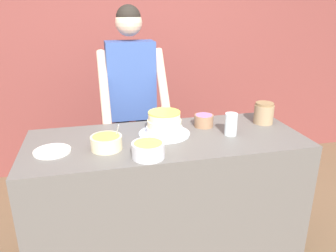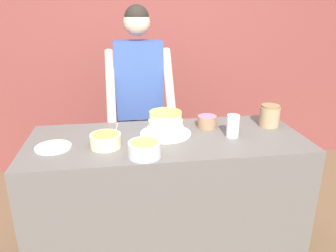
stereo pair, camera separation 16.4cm
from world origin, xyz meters
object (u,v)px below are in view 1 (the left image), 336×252
object	(u,v)px
drinking_glass	(231,124)
ceramic_plate	(52,151)
person_baker	(132,92)
frosting_bowl_olive	(106,142)
cake	(165,124)
frosting_bowl_purple	(204,120)
frosting_bowl_yellow	(148,149)
stoneware_jar	(264,113)

from	to	relation	value
drinking_glass	ceramic_plate	world-z (taller)	drinking_glass
person_baker	frosting_bowl_olive	bearing A→B (deg)	-107.84
cake	frosting_bowl_purple	world-z (taller)	cake
frosting_bowl_yellow	drinking_glass	bearing A→B (deg)	19.81
frosting_bowl_olive	drinking_glass	size ratio (longest dim) A/B	1.26
drinking_glass	stoneware_jar	world-z (taller)	stoneware_jar
ceramic_plate	drinking_glass	bearing A→B (deg)	0.76
ceramic_plate	frosting_bowl_olive	bearing A→B (deg)	-5.04
drinking_glass	ceramic_plate	distance (m)	1.14
person_baker	cake	xyz separation A→B (m)	(0.13, -0.66, -0.07)
drinking_glass	frosting_bowl_purple	bearing A→B (deg)	121.29
frosting_bowl_olive	ceramic_plate	xyz separation A→B (m)	(-0.32, 0.03, -0.04)
frosting_bowl_yellow	ceramic_plate	distance (m)	0.58
cake	frosting_bowl_yellow	size ratio (longest dim) A/B	1.82
frosting_bowl_yellow	ceramic_plate	bearing A→B (deg)	159.70
person_baker	frosting_bowl_yellow	size ratio (longest dim) A/B	9.29
person_baker	frosting_bowl_olive	xyz separation A→B (m)	(-0.26, -0.81, -0.10)
person_baker	drinking_glass	bearing A→B (deg)	-54.02
frosting_bowl_purple	frosting_bowl_yellow	xyz separation A→B (m)	(-0.48, -0.41, 0.00)
frosting_bowl_yellow	frosting_bowl_purple	bearing A→B (deg)	40.81
drinking_glass	cake	bearing A→B (deg)	165.47
frosting_bowl_yellow	ceramic_plate	xyz separation A→B (m)	(-0.54, 0.20, -0.04)
frosting_bowl_purple	stoneware_jar	bearing A→B (deg)	-4.39
drinking_glass	ceramic_plate	bearing A→B (deg)	-179.24
frosting_bowl_purple	drinking_glass	world-z (taller)	drinking_glass
frosting_bowl_olive	drinking_glass	bearing A→B (deg)	3.01
frosting_bowl_olive	frosting_bowl_yellow	world-z (taller)	frosting_bowl_olive
cake	frosting_bowl_olive	bearing A→B (deg)	-158.76
frosting_bowl_olive	stoneware_jar	xyz separation A→B (m)	(1.15, 0.21, 0.03)
drinking_glass	stoneware_jar	size ratio (longest dim) A/B	0.96
frosting_bowl_purple	frosting_bowl_yellow	size ratio (longest dim) A/B	0.72
stoneware_jar	frosting_bowl_olive	bearing A→B (deg)	-169.86
frosting_bowl_purple	frosting_bowl_olive	distance (m)	0.74
frosting_bowl_purple	ceramic_plate	world-z (taller)	frosting_bowl_purple
person_baker	frosting_bowl_yellow	bearing A→B (deg)	-92.22
frosting_bowl_purple	stoneware_jar	world-z (taller)	stoneware_jar
frosting_bowl_yellow	ceramic_plate	world-z (taller)	frosting_bowl_yellow
stoneware_jar	ceramic_plate	bearing A→B (deg)	-173.10
cake	frosting_bowl_yellow	world-z (taller)	cake
frosting_bowl_yellow	stoneware_jar	xyz separation A→B (m)	(0.92, 0.38, 0.03)
frosting_bowl_purple	frosting_bowl_olive	xyz separation A→B (m)	(-0.70, -0.24, -0.00)
frosting_bowl_olive	person_baker	bearing A→B (deg)	72.16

